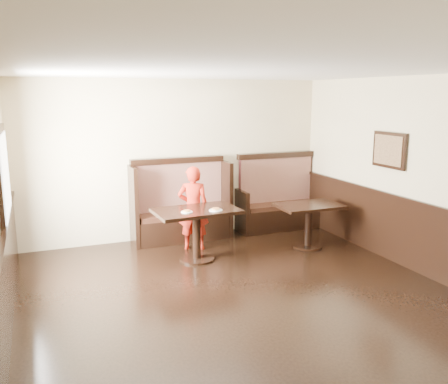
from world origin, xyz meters
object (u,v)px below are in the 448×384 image
table_neighbor (309,215)px  child (193,208)px  booth_main (181,210)px  booth_neighbor (278,203)px  table_main (196,221)px

table_neighbor → child: child is taller
booth_main → table_neighbor: 2.24m
child → booth_neighbor: bearing=-139.5°
booth_neighbor → booth_main: bearing=179.9°
booth_neighbor → table_main: bearing=-150.6°
table_main → table_neighbor: table_main is taller
booth_neighbor → table_neighbor: 1.24m
table_main → table_neighbor: size_ratio=1.23×
booth_neighbor → child: bearing=-162.2°
booth_main → child: booth_main is taller
booth_neighbor → table_neighbor: bearing=-94.2°
child → table_main: bearing=99.6°
booth_main → booth_neighbor: size_ratio=1.06×
table_neighbor → child: size_ratio=0.76×
booth_main → table_neighbor: size_ratio=1.64×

